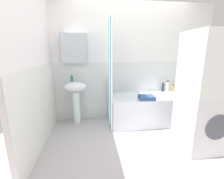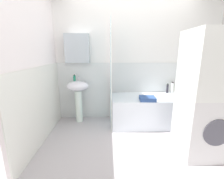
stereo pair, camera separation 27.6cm
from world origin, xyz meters
TOP-DOWN VIEW (x-y plane):
  - ground_plane at (0.00, 0.00)m, footprint 4.80×5.60m
  - wall_back_tiled at (-0.07, 1.26)m, footprint 3.60×0.18m
  - wall_left_tiled at (-1.57, 0.34)m, footprint 0.07×1.81m
  - sink at (-1.09, 1.03)m, footprint 0.44×0.34m
  - faucet at (-1.09, 1.11)m, footprint 0.03×0.12m
  - soap_dispenser at (-1.15, 1.06)m, footprint 0.05×0.05m
  - bathtub at (0.34, 0.87)m, footprint 1.52×0.69m
  - shower_curtain at (-0.43, 0.87)m, footprint 0.01×0.69m
  - body_wash_bottle at (1.00, 1.14)m, footprint 0.04×0.04m
  - lotion_bottle at (0.88, 1.16)m, footprint 0.06×0.06m
  - shampoo_bottle at (0.78, 1.16)m, footprint 0.04×0.04m
  - towel_folded at (0.22, 0.64)m, footprint 0.29×0.25m
  - washer_dryer_stack at (0.83, -0.06)m, footprint 0.64×0.58m

SIDE VIEW (x-z plane):
  - ground_plane at x=0.00m, z-range -0.04..0.00m
  - bathtub at x=0.34m, z-range 0.00..0.57m
  - towel_folded at x=0.22m, z-range 0.57..0.64m
  - sink at x=-1.09m, z-range 0.20..1.05m
  - body_wash_bottle at x=1.00m, z-range 0.56..0.73m
  - shampoo_bottle at x=0.78m, z-range 0.56..0.76m
  - lotion_bottle at x=0.88m, z-range 0.56..0.80m
  - washer_dryer_stack at x=0.83m, z-range 0.00..1.69m
  - soap_dispenser at x=-1.15m, z-range 0.85..0.98m
  - faucet at x=-1.09m, z-range 0.85..0.98m
  - shower_curtain at x=-0.43m, z-range 0.00..2.00m
  - wall_left_tiled at x=-1.57m, z-range -0.08..2.32m
  - wall_back_tiled at x=-0.07m, z-range -0.06..2.34m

